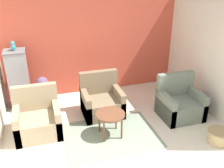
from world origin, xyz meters
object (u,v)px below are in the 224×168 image
Objects in this scene: birdcage at (19,80)px; parrot at (13,46)px; armchair_right at (180,104)px; armchair_middle at (102,102)px; potted_plant at (43,87)px; coffee_table at (110,116)px; armchair_left at (38,120)px; wicker_basket at (219,136)px.

parrot reaches higher than birdcage.
armchair_right is 1.00× the size of armchair_middle.
armchair_middle is 1.53m from potted_plant.
potted_plant is (-1.25, 0.88, 0.15)m from armchair_middle.
potted_plant is (-1.19, 1.75, -0.01)m from coffee_table.
armchair_right is 4.30× the size of parrot.
armchair_left is 1.77m from parrot.
parrot is at bearing -179.44° from potted_plant.
birdcage is (-3.40, 1.48, 0.40)m from armchair_right.
wicker_basket is at bearing -35.19° from parrot.
armchair_right is 3.90m from parrot.
armchair_left and armchair_right have the same top height.
birdcage is at bearing 153.56° from armchair_middle.
armchair_middle is 2.23× the size of wicker_basket.
birdcage is (-0.34, 1.24, 0.40)m from armchair_left.
parrot is at bearing 144.81° from wicker_basket.
armchair_right is 1.75m from armchair_middle.
armchair_left is at bearing 159.49° from coffee_table.
armchair_middle is at bearing 159.61° from armchair_right.
armchair_middle is at bearing 14.34° from armchair_left.
armchair_right is at bearing -23.59° from birdcage.
wicker_basket is at bearing -77.95° from armchair_right.
coffee_table is at bearing 157.13° from wicker_basket.
potted_plant is at bearing 152.68° from armchair_right.
coffee_table is at bearing -45.69° from birdcage.
wicker_basket is (3.63, -2.56, -1.37)m from parrot.
armchair_right is 2.23× the size of wicker_basket.
armchair_left is 4.30× the size of parrot.
parrot is (-1.70, 1.75, 1.07)m from coffee_table.
armchair_left is 2.23× the size of wicker_basket.
armchair_right reaches higher than wicker_basket.
armchair_middle is 2.31m from parrot.
wicker_basket is (3.63, -2.56, -0.56)m from birdcage.
armchair_left is at bearing -74.46° from parrot.
birdcage reaches higher than armchair_right.
birdcage is 6.39× the size of parrot.
birdcage is 2.00× the size of potted_plant.
coffee_table is 0.89m from armchair_middle.
birdcage is (-1.76, 0.88, 0.40)m from armchair_middle.
coffee_table is 1.34× the size of wicker_basket.
armchair_left is 3.54m from wicker_basket.
armchair_middle is (1.42, 0.36, 0.00)m from armchair_left.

